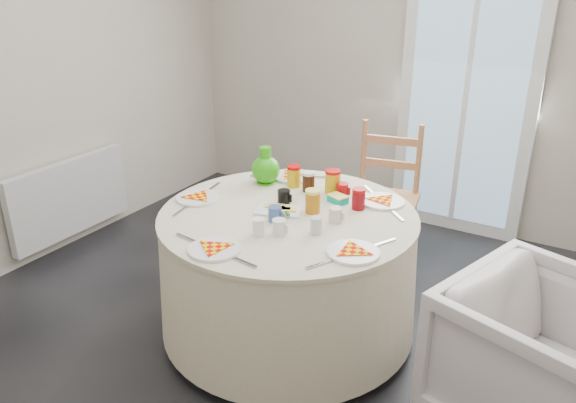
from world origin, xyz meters
The scene contains 14 objects.
floor centered at (0.00, 0.00, 0.00)m, with size 4.00×4.00×0.00m, color black.
wall_back centered at (0.00, 2.00, 1.30)m, with size 4.00×0.02×2.60m, color #BCB5A3.
wall_left centered at (-2.00, 0.00, 1.30)m, with size 0.02×4.00×2.60m, color #BCB5A3.
glass_door centered at (0.40, 1.95, 1.05)m, with size 1.00×0.08×2.10m, color silver.
radiator centered at (-1.94, 0.20, 0.38)m, with size 0.07×1.00×0.55m, color silver.
table centered at (-0.03, 0.10, 0.38)m, with size 1.41×1.41×0.71m, color beige.
wooden_chair centered at (0.13, 1.10, 0.47)m, with size 0.44×0.42×0.99m, color tan, non-canonical shape.
armchair centered at (1.31, 0.02, 0.39)m, with size 0.77×0.72×0.79m, color silver.
place_settings centered at (-0.03, 0.10, 0.77)m, with size 1.33×1.33×0.02m, color silver, non-canonical shape.
jar_cluster centered at (0.02, 0.40, 0.82)m, with size 0.53×0.27×0.16m, color #975211, non-canonical shape.
butter_tub centered at (0.14, 0.37, 0.79)m, with size 0.11×0.08×0.04m, color #06A99B.
green_pitcher centered at (-0.37, 0.42, 0.87)m, with size 0.17×0.17×0.22m, color #2BA310, non-canonical shape.
cheese_platter centered at (-0.08, 0.10, 0.77)m, with size 0.24×0.16×0.03m, color white, non-canonical shape.
mugs_glasses centered at (0.07, 0.08, 0.81)m, with size 0.52×0.52×0.10m, color gray, non-canonical shape.
Camera 1 is at (1.37, -2.23, 1.95)m, focal length 35.00 mm.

